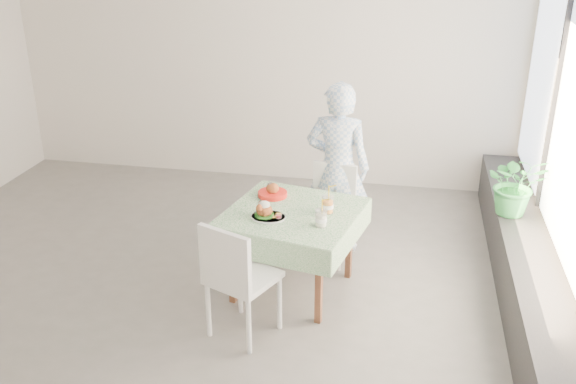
% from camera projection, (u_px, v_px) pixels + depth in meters
% --- Properties ---
extents(floor, '(6.00, 6.00, 0.00)m').
position_uv_depth(floor, '(199.00, 276.00, 5.77)').
color(floor, '#605E5B').
rests_on(floor, ground).
extents(wall_back, '(6.00, 0.02, 2.80)m').
position_uv_depth(wall_back, '(261.00, 64.00, 7.48)').
color(wall_back, silver).
rests_on(wall_back, ground).
extents(wall_front, '(6.00, 0.02, 2.80)m').
position_uv_depth(wall_front, '(10.00, 285.00, 2.97)').
color(wall_front, silver).
rests_on(wall_front, ground).
extents(window_ledge, '(0.40, 4.80, 0.50)m').
position_uv_depth(window_ledge, '(529.00, 284.00, 5.17)').
color(window_ledge, black).
rests_on(window_ledge, ground).
extents(cafe_table, '(1.23, 1.23, 0.74)m').
position_uv_depth(cafe_table, '(293.00, 242.00, 5.39)').
color(cafe_table, brown).
rests_on(cafe_table, ground).
extents(chair_far, '(0.49, 0.49, 0.89)m').
position_uv_depth(chair_far, '(328.00, 231.00, 5.99)').
color(chair_far, white).
rests_on(chair_far, ground).
extents(chair_near, '(0.59, 0.59, 0.96)m').
position_uv_depth(chair_near, '(243.00, 300.00, 4.87)').
color(chair_near, white).
rests_on(chair_near, ground).
extents(diner, '(0.62, 0.42, 1.64)m').
position_uv_depth(diner, '(338.00, 168.00, 5.98)').
color(diner, '#82A5D0').
rests_on(diner, ground).
extents(main_dish, '(0.29, 0.29, 0.15)m').
position_uv_depth(main_dish, '(266.00, 213.00, 5.14)').
color(main_dish, white).
rests_on(main_dish, cafe_table).
extents(juice_cup_orange, '(0.10, 0.10, 0.29)m').
position_uv_depth(juice_cup_orange, '(328.00, 205.00, 5.23)').
color(juice_cup_orange, white).
rests_on(juice_cup_orange, cafe_table).
extents(juice_cup_lemonade, '(0.10, 0.10, 0.28)m').
position_uv_depth(juice_cup_lemonade, '(321.00, 219.00, 5.00)').
color(juice_cup_lemonade, white).
rests_on(juice_cup_lemonade, cafe_table).
extents(second_dish, '(0.25, 0.25, 0.12)m').
position_uv_depth(second_dish, '(273.00, 192.00, 5.56)').
color(second_dish, red).
rests_on(second_dish, cafe_table).
extents(potted_plant, '(0.54, 0.47, 0.58)m').
position_uv_depth(potted_plant, '(516.00, 184.00, 5.70)').
color(potted_plant, '#2C8441').
rests_on(potted_plant, window_ledge).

